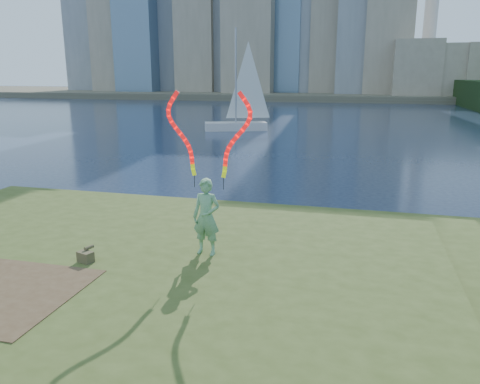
# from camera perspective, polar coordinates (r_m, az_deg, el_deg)

# --- Properties ---
(ground) EXTENTS (320.00, 320.00, 0.00)m
(ground) POSITION_cam_1_polar(r_m,az_deg,el_deg) (12.50, -9.36, -10.07)
(ground) COLOR #18243D
(ground) RESTS_ON ground
(grassy_knoll) EXTENTS (20.00, 18.00, 0.80)m
(grassy_knoll) POSITION_cam_1_polar(r_m,az_deg,el_deg) (10.52, -14.54, -13.24)
(grassy_knoll) COLOR #39491A
(grassy_knoll) RESTS_ON ground
(far_shore) EXTENTS (320.00, 40.00, 1.20)m
(far_shore) POSITION_cam_1_polar(r_m,az_deg,el_deg) (105.59, 11.99, 11.55)
(far_shore) COLOR #504B3A
(far_shore) RESTS_ON ground
(woman_with_ribbons) EXTENTS (2.15, 0.51, 4.24)m
(woman_with_ribbons) POSITION_cam_1_polar(r_m,az_deg,el_deg) (11.25, -4.08, -0.83)
(woman_with_ribbons) COLOR #217B2F
(woman_with_ribbons) RESTS_ON grassy_knoll
(canvas_bag) EXTENTS (0.42, 0.47, 0.34)m
(canvas_bag) POSITION_cam_1_polar(r_m,az_deg,el_deg) (11.67, -18.28, -7.44)
(canvas_bag) COLOR #464323
(canvas_bag) RESTS_ON grassy_knoll
(sailboat) EXTENTS (5.91, 3.66, 9.04)m
(sailboat) POSITION_cam_1_polar(r_m,az_deg,el_deg) (43.32, -0.11, 9.58)
(sailboat) COLOR beige
(sailboat) RESTS_ON ground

